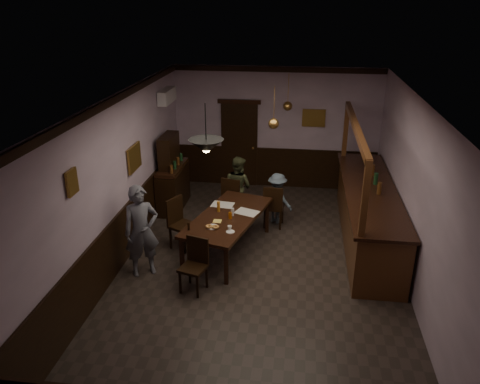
% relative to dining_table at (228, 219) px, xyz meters
% --- Properties ---
extents(room, '(5.01, 8.01, 3.01)m').
position_rel_dining_table_xyz_m(room, '(0.65, -0.52, 0.81)').
color(room, '#2D2621').
rests_on(room, ground).
extents(dining_table, '(1.53, 2.38, 0.75)m').
position_rel_dining_table_xyz_m(dining_table, '(0.00, 0.00, 0.00)').
color(dining_table, black).
rests_on(dining_table, ground).
extents(chair_far_left, '(0.53, 0.53, 0.99)m').
position_rel_dining_table_xyz_m(chair_far_left, '(-0.11, 1.34, -0.14)').
color(chair_far_left, black).
rests_on(chair_far_left, ground).
extents(chair_far_right, '(0.44, 0.44, 0.94)m').
position_rel_dining_table_xyz_m(chair_far_right, '(0.78, 1.11, -0.17)').
color(chair_far_right, black).
rests_on(chair_far_right, ground).
extents(chair_near, '(0.49, 0.49, 0.91)m').
position_rel_dining_table_xyz_m(chair_near, '(-0.34, -1.28, -0.19)').
color(chair_near, black).
rests_on(chair_near, ground).
extents(chair_side, '(0.58, 0.58, 1.00)m').
position_rel_dining_table_xyz_m(chair_side, '(-0.95, 0.06, -0.14)').
color(chair_side, black).
rests_on(chair_side, ground).
extents(person_standing, '(0.71, 0.64, 1.63)m').
position_rel_dining_table_xyz_m(person_standing, '(-1.34, -0.94, 0.13)').
color(person_standing, slate).
rests_on(person_standing, ground).
extents(person_seated_left, '(0.83, 0.79, 1.36)m').
position_rel_dining_table_xyz_m(person_seated_left, '(-0.03, 1.61, -0.01)').
color(person_seated_left, '#42472B').
rests_on(person_seated_left, ground).
extents(person_seated_right, '(0.82, 0.73, 1.10)m').
position_rel_dining_table_xyz_m(person_seated_right, '(0.83, 1.38, -0.13)').
color(person_seated_right, slate).
rests_on(person_seated_right, ground).
extents(newspaper_left, '(0.45, 0.35, 0.01)m').
position_rel_dining_table_xyz_m(newspaper_left, '(-0.18, 0.46, 0.07)').
color(newspaper_left, silver).
rests_on(newspaper_left, dining_table).
extents(newspaper_right, '(0.50, 0.43, 0.01)m').
position_rel_dining_table_xyz_m(newspaper_right, '(0.34, 0.18, 0.07)').
color(newspaper_right, silver).
rests_on(newspaper_right, dining_table).
extents(napkin, '(0.18, 0.18, 0.00)m').
position_rel_dining_table_xyz_m(napkin, '(-0.15, -0.26, 0.07)').
color(napkin, '#FDDC5D').
rests_on(napkin, dining_table).
extents(saucer, '(0.15, 0.15, 0.01)m').
position_rel_dining_table_xyz_m(saucer, '(0.15, -0.64, 0.07)').
color(saucer, white).
rests_on(saucer, dining_table).
extents(coffee_cup, '(0.10, 0.10, 0.07)m').
position_rel_dining_table_xyz_m(coffee_cup, '(0.12, -0.58, 0.11)').
color(coffee_cup, white).
rests_on(coffee_cup, saucer).
extents(pastry_plate, '(0.22, 0.22, 0.01)m').
position_rel_dining_table_xyz_m(pastry_plate, '(-0.20, -0.51, 0.07)').
color(pastry_plate, white).
rests_on(pastry_plate, dining_table).
extents(pastry_ring_a, '(0.13, 0.13, 0.04)m').
position_rel_dining_table_xyz_m(pastry_ring_a, '(-0.24, -0.55, 0.10)').
color(pastry_ring_a, '#C68C47').
rests_on(pastry_ring_a, pastry_plate).
extents(pastry_ring_b, '(0.13, 0.13, 0.04)m').
position_rel_dining_table_xyz_m(pastry_ring_b, '(-0.13, -0.55, 0.10)').
color(pastry_ring_b, '#C68C47').
rests_on(pastry_ring_b, pastry_plate).
extents(soda_can, '(0.07, 0.07, 0.12)m').
position_rel_dining_table_xyz_m(soda_can, '(0.06, -0.11, 0.12)').
color(soda_can, orange).
rests_on(soda_can, dining_table).
extents(beer_glass, '(0.06, 0.06, 0.20)m').
position_rel_dining_table_xyz_m(beer_glass, '(-0.20, 0.15, 0.16)').
color(beer_glass, '#BF721E').
rests_on(beer_glass, dining_table).
extents(water_glass, '(0.06, 0.06, 0.15)m').
position_rel_dining_table_xyz_m(water_glass, '(0.09, 0.01, 0.14)').
color(water_glass, silver).
rests_on(water_glass, dining_table).
extents(pepper_mill, '(0.04, 0.04, 0.14)m').
position_rel_dining_table_xyz_m(pepper_mill, '(-0.58, -0.66, 0.13)').
color(pepper_mill, black).
rests_on(pepper_mill, dining_table).
extents(sideboard, '(0.46, 1.29, 1.71)m').
position_rel_dining_table_xyz_m(sideboard, '(-1.56, 1.83, -0.00)').
color(sideboard, black).
rests_on(sideboard, ground).
extents(bar_counter, '(0.98, 4.20, 2.35)m').
position_rel_dining_table_xyz_m(bar_counter, '(2.64, 0.80, -0.09)').
color(bar_counter, '#4B2714').
rests_on(bar_counter, ground).
extents(door_back, '(0.90, 0.06, 2.10)m').
position_rel_dining_table_xyz_m(door_back, '(-0.25, 3.43, 0.36)').
color(door_back, black).
rests_on(door_back, ground).
extents(ac_unit, '(0.20, 0.85, 0.30)m').
position_rel_dining_table_xyz_m(ac_unit, '(-1.73, 2.38, 1.76)').
color(ac_unit, white).
rests_on(ac_unit, ground).
extents(picture_left_small, '(0.04, 0.28, 0.36)m').
position_rel_dining_table_xyz_m(picture_left_small, '(-1.81, -2.12, 1.46)').
color(picture_left_small, olive).
rests_on(picture_left_small, ground).
extents(picture_left_large, '(0.04, 0.62, 0.48)m').
position_rel_dining_table_xyz_m(picture_left_large, '(-1.81, 0.28, 1.01)').
color(picture_left_large, olive).
rests_on(picture_left_large, ground).
extents(picture_back, '(0.55, 0.04, 0.42)m').
position_rel_dining_table_xyz_m(picture_back, '(1.55, 3.44, 1.11)').
color(picture_back, olive).
rests_on(picture_back, ground).
extents(pendant_iron, '(0.56, 0.56, 0.79)m').
position_rel_dining_table_xyz_m(pendant_iron, '(-0.21, -0.77, 1.63)').
color(pendant_iron, black).
rests_on(pendant_iron, ground).
extents(pendant_brass_mid, '(0.20, 0.20, 0.81)m').
position_rel_dining_table_xyz_m(pendant_brass_mid, '(0.75, 0.84, 1.61)').
color(pendant_brass_mid, '#BF8C3F').
rests_on(pendant_brass_mid, ground).
extents(pendant_brass_far, '(0.20, 0.20, 0.81)m').
position_rel_dining_table_xyz_m(pendant_brass_far, '(0.95, 2.39, 1.61)').
color(pendant_brass_far, '#BF8C3F').
rests_on(pendant_brass_far, ground).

